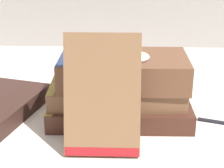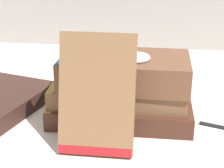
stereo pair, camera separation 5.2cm
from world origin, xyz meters
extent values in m
plane|color=beige|center=(0.00, 0.00, 0.00)|extent=(3.00, 3.00, 0.00)
cube|color=#422319|center=(0.03, 0.03, 0.02)|extent=(0.23, 0.13, 0.03)
cube|color=olive|center=(-0.07, 0.02, 0.02)|extent=(0.01, 0.13, 0.03)
cube|color=brown|center=(0.03, 0.03, 0.05)|extent=(0.22, 0.13, 0.03)
cube|color=olive|center=(-0.07, 0.03, 0.05)|extent=(0.02, 0.12, 0.03)
cube|color=brown|center=(0.04, 0.02, 0.08)|extent=(0.20, 0.11, 0.05)
cube|color=navy|center=(-0.06, 0.02, 0.08)|extent=(0.01, 0.11, 0.05)
cube|color=brown|center=(0.01, -0.07, 0.08)|extent=(0.10, 0.06, 0.17)
cube|color=maroon|center=(0.01, -0.09, 0.01)|extent=(0.10, 0.02, 0.02)
cylinder|color=white|center=(0.05, 0.01, 0.11)|extent=(0.04, 0.04, 0.01)
torus|color=silver|center=(0.05, 0.01, 0.11)|extent=(0.05, 0.05, 0.01)
sphere|color=silver|center=(0.05, 0.04, 0.11)|extent=(0.01, 0.01, 0.01)
torus|color=#ADADB2|center=(-0.02, 0.16, 0.00)|extent=(0.06, 0.06, 0.00)
torus|color=#ADADB2|center=(0.03, 0.14, 0.00)|extent=(0.06, 0.06, 0.00)
cylinder|color=#ADADB2|center=(0.01, 0.15, 0.00)|extent=(0.02, 0.01, 0.00)
camera|label=1|loc=(0.04, -0.54, 0.28)|focal=60.00mm
camera|label=2|loc=(0.09, -0.53, 0.28)|focal=60.00mm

